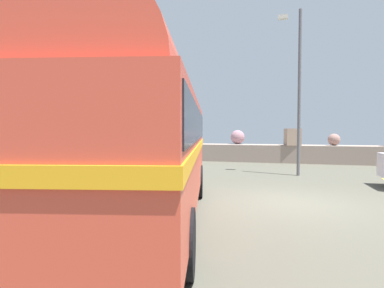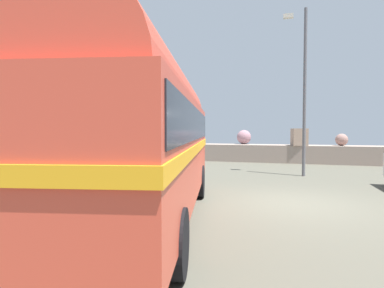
{
  "view_description": "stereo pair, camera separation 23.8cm",
  "coord_description": "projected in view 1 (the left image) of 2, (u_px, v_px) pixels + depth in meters",
  "views": [
    {
      "loc": [
        -0.24,
        -9.13,
        2.02
      ],
      "look_at": [
        -2.38,
        -1.54,
        1.68
      ],
      "focal_mm": 29.93,
      "sensor_mm": 36.0,
      "label": 1
    },
    {
      "loc": [
        -0.01,
        -9.06,
        2.02
      ],
      "look_at": [
        -2.38,
        -1.54,
        1.68
      ],
      "focal_mm": 29.93,
      "sensor_mm": 36.0,
      "label": 2
    }
  ],
  "objects": [
    {
      "name": "vintage_coach",
      "position": [
        142.0,
        129.0,
        6.88
      ],
      "size": [
        4.26,
        8.9,
        3.7
      ],
      "rotation": [
        0.0,
        0.0,
        0.22
      ],
      "color": "black",
      "rests_on": "ground"
    },
    {
      "name": "ground",
      "position": [
        290.0,
        203.0,
        8.8
      ],
      "size": [
        32.0,
        26.0,
        0.02
      ],
      "color": "#4F4D41"
    },
    {
      "name": "lamp_post",
      "position": [
        297.0,
        84.0,
        14.03
      ],
      "size": [
        1.01,
        0.72,
        7.26
      ],
      "color": "#5B5B60",
      "rests_on": "ground"
    },
    {
      "name": "breakwater",
      "position": [
        286.0,
        151.0,
        20.12
      ],
      "size": [
        31.36,
        2.04,
        2.47
      ],
      "color": "gray",
      "rests_on": "ground"
    }
  ]
}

